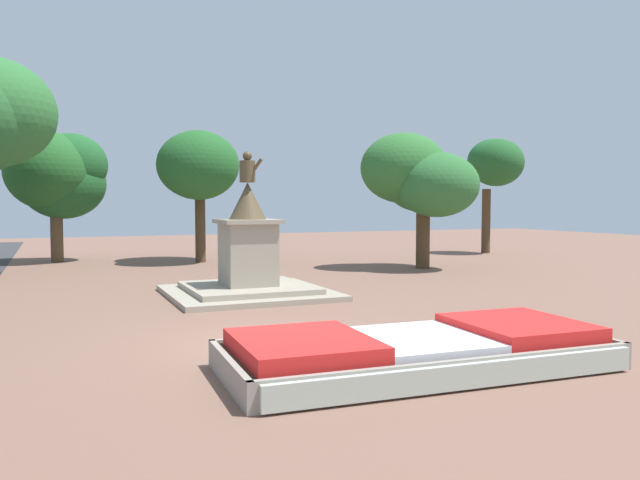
# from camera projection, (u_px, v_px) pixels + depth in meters

# --- Properties ---
(ground_plane) EXTENTS (82.04, 82.04, 0.00)m
(ground_plane) POSITION_uv_depth(u_px,v_px,m) (271.00, 343.00, 11.83)
(ground_plane) COLOR brown
(flower_planter) EXTENTS (6.39, 3.00, 0.65)m
(flower_planter) POSITION_uv_depth(u_px,v_px,m) (419.00, 351.00, 9.98)
(flower_planter) COLOR #38281C
(flower_planter) RESTS_ON ground_plane
(statue_monument) EXTENTS (4.49, 4.49, 4.13)m
(statue_monument) POSITION_uv_depth(u_px,v_px,m) (248.00, 263.00, 17.87)
(statue_monument) COLOR #9E947F
(statue_monument) RESTS_ON ground_plane
(park_tree_far_left) EXTENTS (4.40, 4.04, 5.82)m
(park_tree_far_left) POSITION_uv_depth(u_px,v_px,m) (59.00, 175.00, 27.93)
(park_tree_far_left) COLOR brown
(park_tree_far_left) RESTS_ON ground_plane
(park_tree_behind_statue) EXTENTS (4.34, 4.37, 5.50)m
(park_tree_behind_statue) POSITION_uv_depth(u_px,v_px,m) (419.00, 178.00, 25.16)
(park_tree_behind_statue) COLOR #4C3823
(park_tree_behind_statue) RESTS_ON ground_plane
(park_tree_far_right) EXTENTS (2.78, 2.99, 6.04)m
(park_tree_far_right) POSITION_uv_depth(u_px,v_px,m) (495.00, 163.00, 32.63)
(park_tree_far_right) COLOR #4C3823
(park_tree_far_right) RESTS_ON ground_plane
(park_tree_street_side) EXTENTS (3.89, 4.94, 5.96)m
(park_tree_street_side) POSITION_uv_depth(u_px,v_px,m) (198.00, 166.00, 27.88)
(park_tree_street_side) COLOR #4C3823
(park_tree_street_side) RESTS_ON ground_plane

